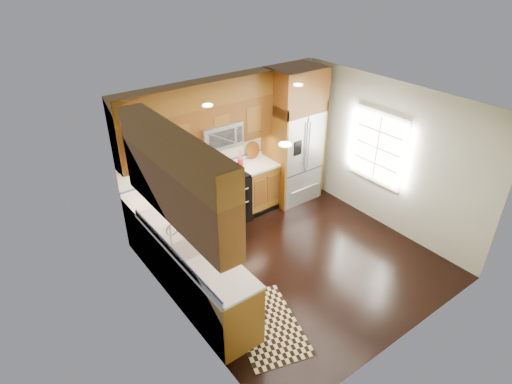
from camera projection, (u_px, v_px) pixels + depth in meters
ground at (295, 261)px, 6.92m from camera, size 4.00×4.00×0.00m
wall_back at (225, 147)px, 7.66m from camera, size 4.00×0.02×2.60m
wall_left at (177, 240)px, 5.23m from camera, size 0.02×4.00×2.60m
wall_right at (387, 156)px, 7.30m from camera, size 0.02×4.00×2.60m
window at (378, 148)px, 7.38m from camera, size 0.04×1.10×1.30m
base_cabinets at (199, 239)px, 6.68m from camera, size 2.85×3.00×0.90m
countertop at (202, 207)px, 6.60m from camera, size 2.86×3.01×0.04m
upper_cabinets at (190, 141)px, 6.06m from camera, size 2.85×3.00×1.15m
range at (225, 198)px, 7.71m from camera, size 0.76×0.67×0.95m
microwave at (218, 135)px, 7.21m from camera, size 0.76×0.40×0.42m
refrigerator at (293, 136)px, 8.07m from camera, size 0.98×0.75×2.60m
sink_faucet at (189, 243)px, 5.68m from camera, size 0.54×0.44×0.37m
rug at (267, 325)px, 5.74m from camera, size 1.16×1.52×0.01m
knife_block at (166, 183)px, 7.02m from camera, size 0.13×0.15×0.25m
utensil_crock at (240, 161)px, 7.74m from camera, size 0.14×0.14×0.30m
cutting_board at (253, 157)px, 8.08m from camera, size 0.37×0.37×0.02m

